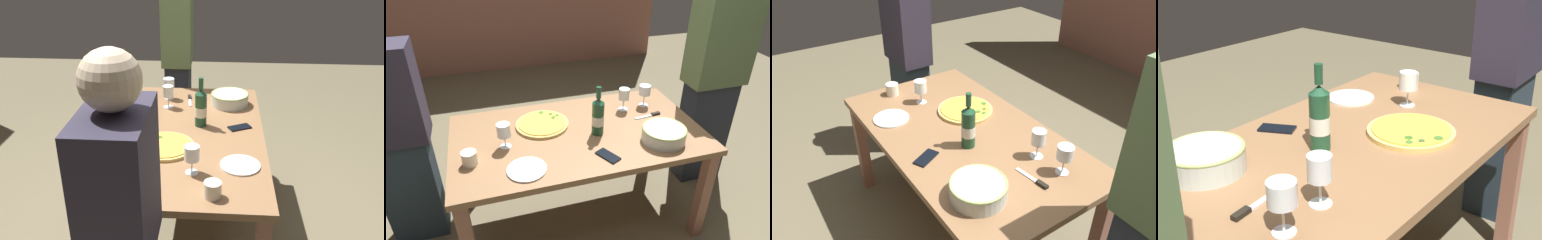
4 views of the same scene
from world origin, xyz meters
TOP-DOWN VIEW (x-y plane):
  - dining_table at (0.00, 0.00)m, footprint 1.60×0.90m
  - pizza at (-0.20, 0.15)m, footprint 0.35×0.35m
  - serving_bowl at (0.48, -0.24)m, footprint 0.27×0.27m
  - wine_bottle at (0.12, -0.05)m, footprint 0.08×0.08m
  - wine_glass_near_pizza at (0.57, 0.21)m, footprint 0.08×0.08m
  - wine_glass_by_bottle at (0.40, 0.20)m, footprint 0.08×0.08m
  - wine_glass_far_left at (-0.47, -0.03)m, footprint 0.08×0.08m
  - cup_amber at (-0.67, -0.15)m, footprint 0.09×0.09m
  - side_plate at (-0.38, -0.29)m, footprint 0.22×0.22m
  - cell_phone at (0.09, -0.30)m, footprint 0.13×0.16m
  - pizza_knife at (0.55, 0.06)m, footprint 0.20×0.04m
  - person_guest_left at (-1.10, 0.19)m, footprint 0.40×0.24m

SIDE VIEW (x-z plane):
  - dining_table at x=0.00m, z-range 0.28..1.03m
  - side_plate at x=-0.38m, z-range 0.75..0.76m
  - cell_phone at x=0.09m, z-range 0.75..0.76m
  - pizza_knife at x=0.55m, z-range 0.75..0.76m
  - pizza at x=-0.20m, z-range 0.75..0.78m
  - cup_amber at x=-0.67m, z-range 0.75..0.83m
  - serving_bowl at x=0.48m, z-range 0.75..0.84m
  - person_guest_left at x=-1.10m, z-range 0.01..1.60m
  - wine_glass_far_left at x=-0.47m, z-range 0.78..0.94m
  - wine_glass_by_bottle at x=0.40m, z-range 0.78..0.94m
  - wine_glass_near_pizza at x=0.57m, z-range 0.79..0.94m
  - wine_bottle at x=0.12m, z-range 0.71..1.04m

